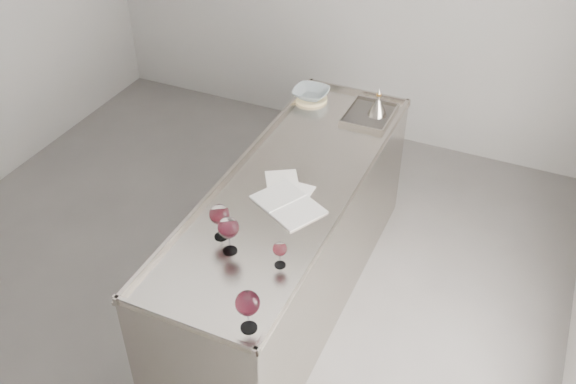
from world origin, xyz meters
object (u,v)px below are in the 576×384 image
at_px(counter, 291,242).
at_px(wine_glass_middle, 228,228).
at_px(wine_glass_right, 248,304).
at_px(wine_funnel, 378,107).
at_px(notebook, 288,204).
at_px(wine_glass_small, 280,250).
at_px(wine_glass_left, 219,215).
at_px(ceramic_bowl, 311,93).

distance_m(counter, wine_glass_middle, 0.91).
xyz_separation_m(wine_glass_right, wine_funnel, (-0.06, 2.04, -0.09)).
xyz_separation_m(counter, notebook, (0.07, -0.20, 0.47)).
bearing_deg(counter, wine_funnel, 77.07).
bearing_deg(wine_glass_small, notebook, 109.47).
relative_size(wine_glass_right, wine_glass_small, 1.49).
height_order(counter, wine_glass_right, wine_glass_right).
relative_size(wine_glass_left, wine_glass_right, 0.95).
xyz_separation_m(counter, wine_glass_left, (-0.14, -0.59, 0.62)).
distance_m(wine_glass_small, wine_funnel, 1.61).
bearing_deg(wine_funnel, counter, -102.93).
bearing_deg(wine_funnel, wine_glass_small, -89.52).
bearing_deg(wine_glass_middle, wine_funnel, 80.72).
xyz_separation_m(wine_glass_middle, ceramic_bowl, (-0.23, 1.63, -0.10)).
bearing_deg(wine_glass_right, wine_glass_left, 130.14).
relative_size(wine_glass_right, wine_funnel, 1.09).
distance_m(counter, ceramic_bowl, 1.13).
bearing_deg(wine_glass_right, counter, 104.27).
xyz_separation_m(notebook, ceramic_bowl, (-0.35, 1.16, 0.05)).
bearing_deg(wine_glass_right, wine_funnel, 91.57).
bearing_deg(wine_glass_small, wine_glass_middle, -177.76).
bearing_deg(wine_glass_middle, wine_glass_right, -52.32).
xyz_separation_m(wine_glass_small, wine_funnel, (-0.01, 1.61, -0.04)).
distance_m(wine_glass_right, wine_glass_small, 0.43).
xyz_separation_m(wine_glass_right, notebook, (-0.20, 0.88, -0.15)).
bearing_deg(ceramic_bowl, wine_glass_small, -72.57).
bearing_deg(ceramic_bowl, wine_glass_middle, -81.98).
bearing_deg(counter, wine_glass_small, -70.45).
distance_m(wine_glass_left, notebook, 0.47).
height_order(counter, wine_glass_middle, wine_glass_middle).
bearing_deg(wine_glass_small, wine_glass_left, 169.86).
height_order(wine_glass_small, notebook, wine_glass_small).
height_order(notebook, ceramic_bowl, ceramic_bowl).
distance_m(notebook, ceramic_bowl, 1.21).
xyz_separation_m(notebook, wine_funnel, (0.15, 1.15, 0.06)).
distance_m(wine_glass_small, notebook, 0.49).
relative_size(wine_glass_small, notebook, 0.32).
xyz_separation_m(wine_glass_right, ceramic_bowl, (-0.55, 2.04, -0.11)).
relative_size(counter, wine_glass_middle, 11.27).
distance_m(counter, notebook, 0.52).
xyz_separation_m(wine_glass_left, wine_glass_right, (0.42, -0.49, 0.01)).
height_order(wine_glass_middle, ceramic_bowl, wine_glass_middle).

